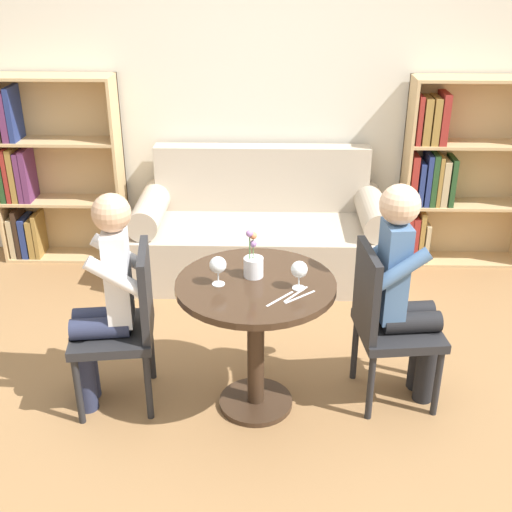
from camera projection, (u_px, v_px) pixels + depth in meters
ground_plane at (256, 404)px, 3.52m from camera, size 16.00×16.00×0.00m
back_wall at (263, 84)px, 4.76m from camera, size 5.20×0.05×2.70m
round_table at (256, 314)px, 3.27m from camera, size 0.81×0.81×0.76m
couch at (261, 235)px, 4.83m from camera, size 1.85×0.80×0.92m
bookshelf_left at (44, 173)px, 4.95m from camera, size 0.96×0.28×1.44m
bookshelf_right at (449, 175)px, 4.87m from camera, size 0.96×0.28×1.44m
chair_left at (125, 321)px, 3.35m from camera, size 0.47×0.47×0.90m
chair_right at (386, 319)px, 3.37m from camera, size 0.47×0.47×0.90m
person_left at (105, 300)px, 3.28m from camera, size 0.44×0.37×1.21m
person_right at (405, 290)px, 3.31m from camera, size 0.44×0.37×1.24m
wine_glass_left at (218, 266)px, 3.13m from camera, size 0.08×0.08×0.15m
wine_glass_right at (299, 270)px, 3.09m from camera, size 0.08×0.08×0.15m
flower_vase at (253, 262)px, 3.21m from camera, size 0.10×0.10×0.26m
knife_left_setting at (280, 299)px, 3.03m from camera, size 0.13×0.15×0.00m
fork_left_setting at (300, 297)px, 3.05m from camera, size 0.15×0.13×0.00m
knife_right_setting at (296, 294)px, 3.08m from camera, size 0.12×0.16×0.00m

